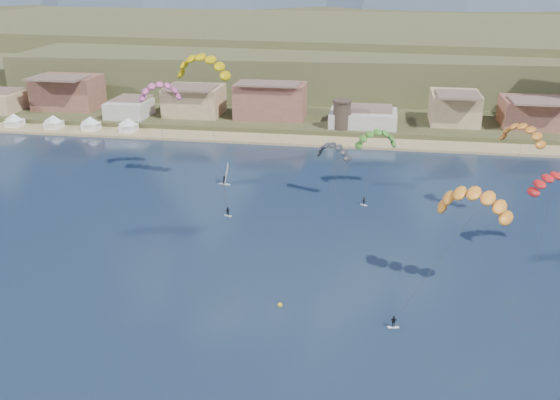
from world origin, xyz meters
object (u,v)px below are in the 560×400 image
Objects in this scene: kitesurfer_green at (377,136)px; windsurfer at (225,178)px; buoy at (280,305)px; kitesurfer_orange at (475,197)px; watchtower at (342,114)px; kitesurfer_yellow at (203,63)px.

windsurfer is at bearing -175.53° from kitesurfer_green.
kitesurfer_green is at bearing 76.86° from buoy.
kitesurfer_green is (-14.81, 44.72, -3.22)m from kitesurfer_orange.
buoy is at bearing -103.14° from kitesurfer_green.
watchtower is at bearing 64.16° from windsurfer.
kitesurfer_yellow reaches higher than kitesurfer_green.
kitesurfer_orange reaches higher than buoy.
windsurfer reaches higher than buoy.
kitesurfer_yellow reaches higher than windsurfer.
kitesurfer_yellow is 64.95m from kitesurfer_orange.
kitesurfer_orange is 1.33× the size of kitesurfer_green.
watchtower is 0.26× the size of kitesurfer_yellow.
watchtower reaches higher than buoy.
kitesurfer_orange is at bearing -40.87° from windsurfer.
kitesurfer_orange reaches higher than kitesurfer_green.
buoy is (23.99, -46.87, -28.07)m from kitesurfer_yellow.
watchtower is at bearing 88.78° from buoy.
kitesurfer_yellow is 44.88× the size of buoy.
watchtower is 1.79× the size of windsurfer.
kitesurfer_yellow is 59.67m from buoy.
kitesurfer_yellow is 40.59m from kitesurfer_green.
buoy is (-27.43, -9.30, -15.27)m from kitesurfer_orange.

